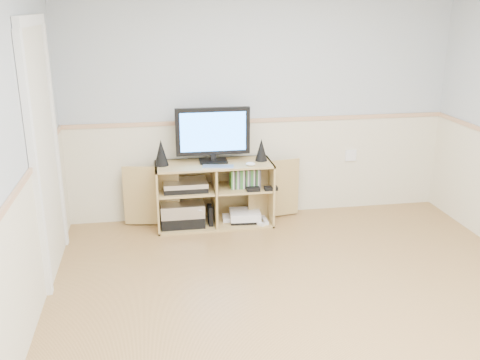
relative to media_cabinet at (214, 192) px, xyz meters
name	(u,v)px	position (x,y,z in m)	size (l,w,h in m)	color
room	(319,157)	(0.46, -1.93, 0.88)	(4.04, 4.54, 2.54)	tan
media_cabinet	(214,192)	(0.00, 0.00, 0.00)	(1.82, 0.44, 0.65)	tan
monitor	(213,133)	(0.00, 0.00, 0.62)	(0.74, 0.18, 0.55)	black
speaker_left	(161,153)	(-0.51, -0.03, 0.45)	(0.14, 0.14, 0.26)	black
speaker_right	(261,150)	(0.48, -0.03, 0.43)	(0.12, 0.12, 0.23)	black
keyboard	(218,167)	(0.02, -0.19, 0.32)	(0.30, 0.12, 0.01)	silver
mouse	(251,164)	(0.34, -0.19, 0.34)	(0.10, 0.06, 0.04)	white
av_components	(184,206)	(-0.31, -0.05, -0.11)	(0.52, 0.32, 0.47)	black
game_consoles	(244,216)	(0.30, -0.07, -0.26)	(0.45, 0.30, 0.11)	white
game_cases	(245,178)	(0.31, -0.07, 0.15)	(0.30, 0.14, 0.19)	#3F8C3F
wall_outlet	(351,155)	(1.52, 0.18, 0.27)	(0.12, 0.03, 0.12)	white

